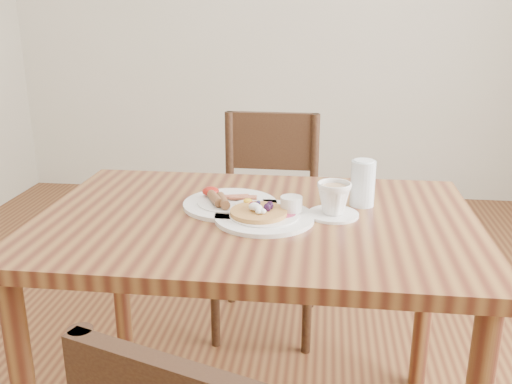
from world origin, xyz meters
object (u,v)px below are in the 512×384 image
chair_far (268,212)px  pancake_plate (266,214)px  dining_table (256,249)px  breakfast_plate (229,203)px  teacup_saucer (334,200)px  water_glass (363,183)px

chair_far → pancake_plate: size_ratio=3.26×
dining_table → breakfast_plate: (-0.09, 0.07, 0.11)m
chair_far → breakfast_plate: bearing=86.7°
teacup_saucer → pancake_plate: bearing=-164.3°
chair_far → pancake_plate: chair_far is taller
dining_table → pancake_plate: size_ratio=4.44×
pancake_plate → breakfast_plate: bearing=142.3°
chair_far → teacup_saucer: size_ratio=6.29×
teacup_saucer → water_glass: 0.13m
water_glass → breakfast_plate: bearing=-171.2°
pancake_plate → water_glass: 0.31m
chair_far → pancake_plate: 0.81m
dining_table → pancake_plate: (0.03, -0.02, 0.11)m
dining_table → water_glass: bearing=23.8°
chair_far → water_glass: bearing=119.5°
chair_far → breakfast_plate: size_ratio=3.26×
chair_far → water_glass: (0.33, -0.61, 0.32)m
chair_far → breakfast_plate: 0.72m
water_glass → chair_far: bearing=118.9°
chair_far → pancake_plate: bearing=96.0°
chair_far → teacup_saucer: (0.25, -0.70, 0.30)m
dining_table → pancake_plate: bearing=-34.9°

